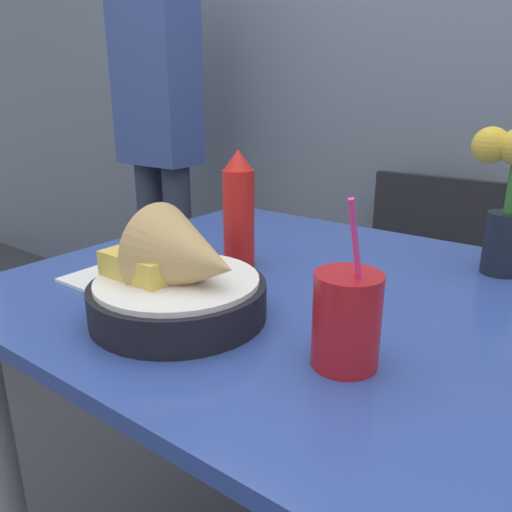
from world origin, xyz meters
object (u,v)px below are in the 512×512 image
at_px(chair_far_window, 417,284).
at_px(drink_cup, 346,323).
at_px(ketchup_bottle, 239,211).
at_px(flower_vase, 512,186).
at_px(food_basket, 182,281).
at_px(person_standing, 158,122).

height_order(chair_far_window, drink_cup, drink_cup).
bearing_deg(ketchup_bottle, flower_vase, 32.43).
distance_m(food_basket, person_standing, 1.37).
height_order(chair_far_window, flower_vase, flower_vase).
height_order(ketchup_bottle, drink_cup, ketchup_bottle).
bearing_deg(drink_cup, food_basket, -173.75).
bearing_deg(food_basket, drink_cup, 6.25).
bearing_deg(flower_vase, food_basket, -123.79).
bearing_deg(chair_far_window, food_basket, -89.88).
bearing_deg(flower_vase, person_standing, 162.56).
xyz_separation_m(food_basket, drink_cup, (0.25, 0.03, -0.00)).
height_order(drink_cup, person_standing, person_standing).
relative_size(chair_far_window, flower_vase, 3.24).
distance_m(chair_far_window, flower_vase, 0.78).
xyz_separation_m(chair_far_window, ketchup_bottle, (-0.08, -0.82, 0.38)).
relative_size(drink_cup, person_standing, 0.13).
relative_size(chair_far_window, food_basket, 3.26).
xyz_separation_m(flower_vase, person_standing, (-1.34, 0.42, 0.04)).
relative_size(food_basket, drink_cup, 1.20).
distance_m(chair_far_window, person_standing, 1.13).
xyz_separation_m(chair_far_window, person_standing, (-1.02, -0.14, 0.47)).
xyz_separation_m(food_basket, person_standing, (-1.02, 0.91, 0.14)).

